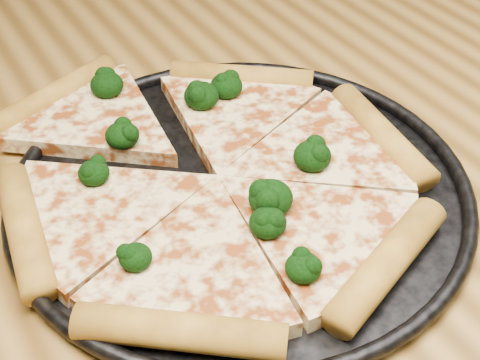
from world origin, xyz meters
TOP-DOWN VIEW (x-y plane):
  - dining_table at (0.00, 0.00)m, footprint 1.20×0.90m
  - pizza_pan at (0.03, -0.03)m, footprint 0.39×0.39m
  - pizza at (0.01, -0.01)m, footprint 0.36×0.41m
  - broccoli_florets at (0.02, 0.00)m, footprint 0.20×0.32m

SIDE VIEW (x-z plane):
  - dining_table at x=0.00m, z-range 0.28..1.03m
  - pizza_pan at x=0.03m, z-range 0.75..0.77m
  - pizza at x=0.01m, z-range 0.75..0.78m
  - broccoli_florets at x=0.02m, z-range 0.77..0.79m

